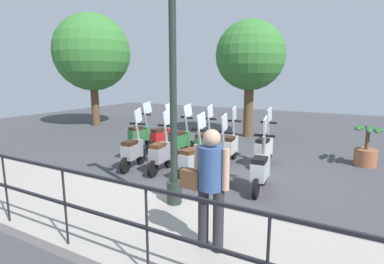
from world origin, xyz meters
The scene contains 19 objects.
ground_plane centered at (0.00, 0.00, 0.00)m, with size 28.00×28.00×0.00m, color #424247.
promenade_walkway centered at (-3.15, 0.00, 0.07)m, with size 2.20×20.00×0.15m.
fence_railing centered at (-4.20, 0.00, 0.90)m, with size 0.04×16.03×1.07m.
lamp_post_near centered at (-2.40, -0.56, 1.94)m, with size 0.26×0.90×4.05m.
pedestrian_with_bag centered at (-3.37, -1.70, 1.08)m, with size 0.34×0.65×1.59m.
tree_large centered at (3.65, 7.63, 3.39)m, with size 3.49×3.49×5.15m.
tree_distant centered at (4.58, 0.40, 3.08)m, with size 2.61×2.61×4.41m.
potted_palm centered at (2.34, -3.60, 0.45)m, with size 1.06×0.66×1.05m.
scooter_near_0 centered at (-0.76, -1.64, 0.48)m, with size 1.23×0.44×1.54m.
scooter_near_1 centered at (-0.82, -0.72, 0.48)m, with size 1.23×0.44×1.54m.
scooter_near_2 centered at (-0.83, -0.09, 0.48)m, with size 1.23×0.44×1.54m.
scooter_near_3 centered at (-0.71, 0.88, 0.48)m, with size 1.23×0.44×1.54m.
scooter_near_4 centered at (-0.81, 1.68, 0.48)m, with size 1.23×0.47×1.54m.
scooter_far_0 centered at (1.04, -1.22, 0.48)m, with size 1.23×0.44×1.54m.
scooter_far_1 centered at (0.86, -0.33, 0.48)m, with size 1.23×0.44×1.54m.
scooter_far_2 centered at (0.92, 0.48, 0.48)m, with size 1.23×0.44×1.54m.
scooter_far_3 centered at (0.81, 1.23, 0.48)m, with size 1.22×0.50×1.54m.
scooter_far_4 centered at (0.95, 1.98, 0.48)m, with size 1.22×0.50×1.54m.
scooter_far_5 centered at (0.88, 2.80, 0.48)m, with size 1.21×0.51×1.54m.
Camera 1 is at (-6.63, -3.22, 2.39)m, focal length 28.00 mm.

